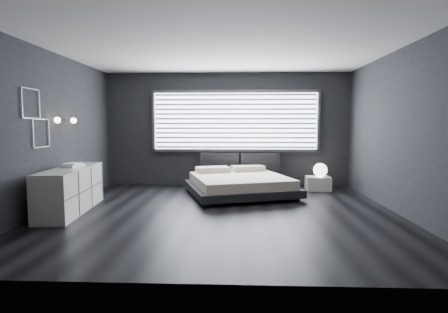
{
  "coord_description": "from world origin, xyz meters",
  "views": [
    {
      "loc": [
        0.28,
        -5.94,
        1.51
      ],
      "look_at": [
        0.0,
        0.85,
        0.9
      ],
      "focal_mm": 28.0,
      "sensor_mm": 36.0,
      "label": 1
    }
  ],
  "objects": [
    {
      "name": "room",
      "position": [
        0.0,
        0.0,
        1.4
      ],
      "size": [
        6.04,
        6.0,
        2.8
      ],
      "color": "black",
      "rests_on": "ground"
    },
    {
      "name": "window",
      "position": [
        0.2,
        2.7,
        1.61
      ],
      "size": [
        4.14,
        0.09,
        1.52
      ],
      "color": "white",
      "rests_on": "ground"
    },
    {
      "name": "headboard",
      "position": [
        0.32,
        2.64,
        0.57
      ],
      "size": [
        1.96,
        0.16,
        0.52
      ],
      "color": "black",
      "rests_on": "ground"
    },
    {
      "name": "sconce_near",
      "position": [
        -2.88,
        0.05,
        1.6
      ],
      "size": [
        0.18,
        0.11,
        0.11
      ],
      "color": "silver",
      "rests_on": "ground"
    },
    {
      "name": "sconce_far",
      "position": [
        -2.88,
        0.65,
        1.6
      ],
      "size": [
        0.18,
        0.11,
        0.11
      ],
      "color": "silver",
      "rests_on": "ground"
    },
    {
      "name": "wall_art_upper",
      "position": [
        -2.98,
        -0.55,
        1.85
      ],
      "size": [
        0.01,
        0.48,
        0.48
      ],
      "color": "#47474C",
      "rests_on": "ground"
    },
    {
      "name": "wall_art_lower",
      "position": [
        -2.98,
        -0.3,
        1.38
      ],
      "size": [
        0.01,
        0.48,
        0.48
      ],
      "color": "#47474C",
      "rests_on": "ground"
    },
    {
      "name": "bed",
      "position": [
        0.31,
        1.54,
        0.25
      ],
      "size": [
        2.62,
        2.56,
        0.55
      ],
      "color": "black",
      "rests_on": "ground"
    },
    {
      "name": "nightstand",
      "position": [
        2.14,
        2.2,
        0.16
      ],
      "size": [
        0.56,
        0.47,
        0.32
      ],
      "primitive_type": "cube",
      "rotation": [
        0.0,
        0.0,
        -0.04
      ],
      "color": "silver",
      "rests_on": "ground"
    },
    {
      "name": "orb_lamp",
      "position": [
        2.18,
        2.15,
        0.48
      ],
      "size": [
        0.32,
        0.32,
        0.32
      ],
      "primitive_type": "sphere",
      "color": "white",
      "rests_on": "nightstand"
    },
    {
      "name": "dresser",
      "position": [
        -2.65,
        -0.02,
        0.39
      ],
      "size": [
        0.72,
        1.97,
        0.77
      ],
      "color": "silver",
      "rests_on": "ground"
    },
    {
      "name": "book_stack",
      "position": [
        -2.67,
        0.11,
        0.8
      ],
      "size": [
        0.34,
        0.4,
        0.07
      ],
      "color": "white",
      "rests_on": "dresser"
    }
  ]
}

